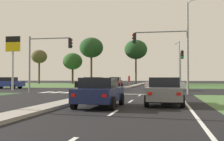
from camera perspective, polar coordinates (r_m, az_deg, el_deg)
ground_plane at (r=32.89m, az=0.92°, el=-4.08°), size 200.00×200.00×0.00m
grass_verge_far_left at (r=64.88m, az=-17.84°, el=-2.71°), size 35.00×35.00×0.01m
median_island_near at (r=14.60m, az=-12.28°, el=-7.07°), size 1.20×22.00×0.14m
median_island_far at (r=57.65m, az=5.26°, el=-2.87°), size 1.20×36.00×0.14m
lane_dash_second at (r=12.10m, az=0.28°, el=-8.58°), size 0.14×2.00×0.01m
lane_dash_third at (r=18.00m, az=3.84°, el=-6.24°), size 0.14×2.00×0.01m
lane_dash_fourth at (r=23.95m, az=5.63°, el=-5.04°), size 0.14×2.00×0.01m
edge_line_right at (r=14.47m, az=15.49°, el=-7.36°), size 0.14×24.00×0.01m
stop_bar_near at (r=25.47m, az=6.63°, el=-4.82°), size 6.40×0.50×0.01m
crosswalk_bar_near at (r=29.77m, az=-13.13°, el=-4.31°), size 0.70×2.80×0.01m
crosswalk_bar_second at (r=29.32m, az=-11.07°, el=-4.36°), size 0.70×2.80×0.01m
crosswalk_bar_third at (r=28.91m, az=-8.95°, el=-4.41°), size 0.70×2.80×0.01m
crosswalk_bar_fourth at (r=28.54m, az=-6.77°, el=-4.46°), size 0.70×2.80×0.01m
crosswalk_bar_fifth at (r=28.21m, az=-4.54°, el=-4.50°), size 0.70×2.80×0.01m
crosswalk_bar_sixth at (r=27.93m, az=-2.26°, el=-4.53°), size 0.70×2.80×0.01m
car_navy_near at (r=14.46m, az=-2.55°, el=-4.37°), size 2.08×4.19×1.50m
car_white_second at (r=33.47m, az=10.57°, el=-2.69°), size 4.55×2.01×1.50m
car_blue_third at (r=40.59m, az=-20.53°, el=-2.36°), size 4.53×2.04×1.56m
car_grey_fourth at (r=15.82m, az=10.60°, el=-4.08°), size 2.01×4.20×1.52m
car_maroon_fifth at (r=45.63m, az=0.68°, el=-2.33°), size 1.95×4.26×1.59m
car_black_sixth at (r=34.76m, az=-3.62°, el=-2.62°), size 4.61×2.00×1.56m
traffic_signal_far_right at (r=37.13m, az=13.84°, el=1.66°), size 0.32×5.00×5.01m
traffic_signal_near_left at (r=28.38m, az=-13.43°, el=3.34°), size 4.57×0.32×5.61m
traffic_signal_near_right at (r=25.88m, az=11.11°, el=4.30°), size 5.07×0.32×5.92m
street_lamp_second at (r=32.02m, az=15.24°, el=5.70°), size 0.93×1.91×9.88m
street_lamp_third at (r=53.07m, az=13.42°, el=1.97°), size 0.92×2.26×8.20m
pedestrian_at_median at (r=44.64m, az=3.46°, el=-1.80°), size 0.34×0.34×1.80m
fuel_price_totem at (r=35.64m, az=-19.47°, el=3.80°), size 1.80×0.24×6.44m
treeline_near at (r=72.90m, az=-14.55°, el=2.70°), size 3.92×3.92×8.47m
treeline_second at (r=69.40m, az=-7.99°, el=1.83°), size 4.75×4.75×7.52m
treeline_third at (r=64.26m, az=-4.21°, el=4.61°), size 5.38×5.38×10.63m
treeline_fourth at (r=63.90m, az=4.86°, el=4.24°), size 5.13×5.13×10.06m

